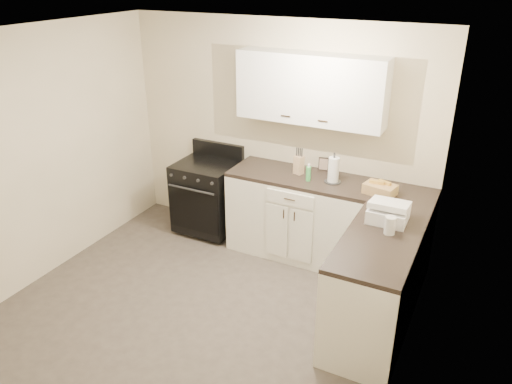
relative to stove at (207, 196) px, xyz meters
The scene contains 20 objects.
floor 1.72m from the stove, 62.58° to the right, with size 3.60×3.60×0.00m, color #473F38.
ceiling 2.63m from the stove, 62.58° to the right, with size 3.60×3.60×0.00m, color white.
wall_back 1.15m from the stove, 23.01° to the left, with size 3.60×3.60×0.00m, color beige.
wall_right 3.06m from the stove, 29.90° to the right, with size 3.60×3.60×0.00m, color beige.
wall_left 1.97m from the stove, 125.05° to the right, with size 3.60×3.60×0.00m, color beige.
base_cabinets_back 1.19m from the stove, ahead, with size 1.55×0.60×0.90m, color silver.
base_cabinets_right 2.35m from the stove, 15.42° to the right, with size 0.60×1.90×0.90m, color silver.
countertop_back 1.28m from the stove, ahead, with size 1.55×0.60×0.04m, color black.
countertop_right 2.39m from the stove, 15.42° to the right, with size 0.60×1.90×0.04m, color black.
upper_cabinets 1.83m from the stove, ahead, with size 1.55×0.30×0.70m, color white.
stove is the anchor object (origin of this frame).
knife_block 1.28m from the stove, ahead, with size 0.09×0.08×0.20m, color tan.
paper_towel 1.65m from the stove, ahead, with size 0.11×0.11×0.27m, color white.
soap_bottle 1.41m from the stove, ahead, with size 0.05×0.05×0.15m, color #46B653.
picture_frame 1.48m from the stove, 12.01° to the left, with size 0.11×0.02×0.14m, color black.
wicker_basket 2.11m from the stove, ahead, with size 0.30×0.20×0.10m, color tan.
countertop_grill 2.37m from the stove, 14.50° to the right, with size 0.33×0.31×0.12m, color white.
glass_jar 2.50m from the stove, 19.29° to the right, with size 0.09×0.09×0.16m, color silver.
oven_mitt_near 2.21m from the stove, 28.25° to the right, with size 0.02×0.15×0.26m, color black.
oven_mitt_far 2.21m from the stove, 28.58° to the right, with size 0.02×0.14×0.25m, color black.
Camera 1 is at (2.18, -3.08, 2.99)m, focal length 35.00 mm.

